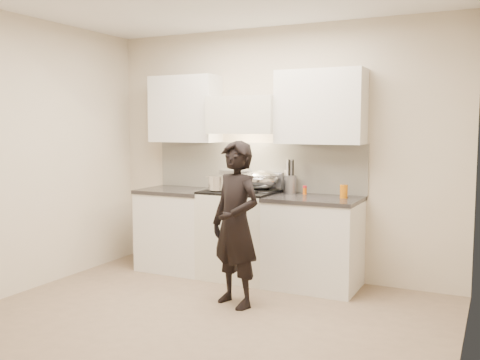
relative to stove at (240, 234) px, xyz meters
name	(u,v)px	position (x,y,z in m)	size (l,w,h in m)	color
ground_plane	(197,324)	(0.30, -1.42, -0.47)	(4.00, 4.00, 0.00)	#846E55
room_shell	(212,130)	(0.24, -1.05, 1.12)	(4.04, 3.54, 2.70)	beige
stove	(240,234)	(0.00, 0.00, 0.00)	(0.76, 0.65, 0.96)	beige
counter_right	(314,242)	(0.83, 0.00, -0.01)	(0.92, 0.67, 0.92)	silver
counter_left	(179,229)	(-0.78, 0.00, -0.01)	(0.82, 0.67, 0.92)	silver
wok	(261,179)	(0.20, 0.09, 0.59)	(0.40, 0.49, 0.32)	silver
stock_pot	(219,183)	(-0.18, -0.14, 0.56)	(0.32, 0.24, 0.15)	silver
utensil_crock	(290,183)	(0.49, 0.20, 0.56)	(0.13, 0.13, 0.36)	#91939E
spice_jar	(305,190)	(0.67, 0.17, 0.49)	(0.04, 0.04, 0.09)	#CD590B
oil_glass	(344,191)	(1.11, 0.07, 0.51)	(0.08, 0.08, 0.13)	#BE630B
person	(236,224)	(0.37, -0.85, 0.28)	(0.55, 0.36, 1.50)	black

